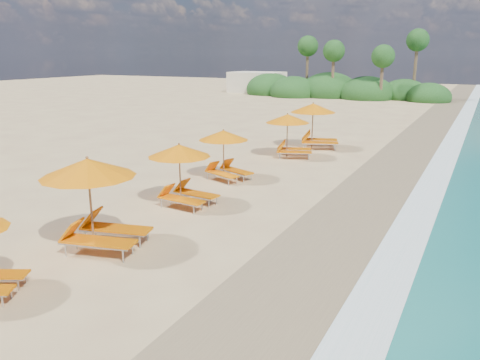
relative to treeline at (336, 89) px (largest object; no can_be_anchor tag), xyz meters
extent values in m
plane|color=tan|center=(9.94, -45.51, -1.00)|extent=(160.00, 160.00, 0.00)
cube|color=#8A7852|center=(13.94, -45.51, -0.99)|extent=(4.00, 160.00, 0.01)
cube|color=white|center=(15.44, -45.51, -0.97)|extent=(1.20, 160.00, 0.01)
cylinder|color=olive|center=(7.58, -50.06, 0.28)|extent=(0.06, 0.06, 2.55)
cone|color=orange|center=(7.58, -50.06, 1.34)|extent=(3.16, 3.16, 0.51)
sphere|color=olive|center=(7.58, -50.06, 1.62)|extent=(0.09, 0.09, 0.09)
cylinder|color=olive|center=(7.52, -45.56, 0.10)|extent=(0.05, 0.05, 2.19)
cone|color=orange|center=(7.52, -45.56, 1.01)|extent=(2.45, 2.45, 0.44)
sphere|color=olive|center=(7.52, -45.56, 1.26)|extent=(0.08, 0.08, 0.08)
cylinder|color=olive|center=(7.08, -41.53, 0.06)|extent=(0.05, 0.05, 2.11)
cone|color=orange|center=(7.08, -41.53, 0.93)|extent=(2.79, 2.79, 0.42)
sphere|color=olive|center=(7.08, -41.53, 1.17)|extent=(0.08, 0.08, 0.08)
cylinder|color=olive|center=(7.87, -36.04, 0.13)|extent=(0.06, 0.06, 2.25)
cone|color=orange|center=(7.87, -36.04, 1.06)|extent=(2.97, 2.97, 0.45)
sphere|color=olive|center=(7.87, -36.04, 1.31)|extent=(0.08, 0.08, 0.08)
cylinder|color=olive|center=(8.21, -32.98, 0.28)|extent=(0.06, 0.06, 2.54)
cone|color=orange|center=(8.21, -32.98, 1.33)|extent=(3.34, 3.34, 0.51)
sphere|color=olive|center=(8.21, -32.98, 1.61)|extent=(0.09, 0.09, 0.09)
ellipsoid|color=#163D14|center=(3.94, -0.51, -0.37)|extent=(6.40, 6.40, 4.16)
ellipsoid|color=#163D14|center=(-1.06, 0.49, -0.29)|extent=(7.20, 7.20, 4.68)
ellipsoid|color=#163D14|center=(-5.06, -1.51, -0.41)|extent=(6.00, 6.00, 3.90)
ellipsoid|color=#163D14|center=(7.94, 1.49, -0.45)|extent=(5.60, 5.60, 3.64)
ellipsoid|color=#163D14|center=(-9.06, 0.49, -0.35)|extent=(6.60, 6.60, 4.29)
ellipsoid|color=#163D14|center=(10.94, -0.51, -0.51)|extent=(5.00, 5.00, 3.25)
cylinder|color=brown|center=(5.94, -2.51, 1.50)|extent=(0.36, 0.36, 5.00)
sphere|color=#163D14|center=(5.94, -2.51, 4.00)|extent=(2.60, 2.60, 2.60)
cylinder|color=brown|center=(-0.06, -1.51, 1.80)|extent=(0.36, 0.36, 5.60)
sphere|color=#163D14|center=(-0.06, -1.51, 4.60)|extent=(2.60, 2.60, 2.60)
cylinder|color=brown|center=(-4.06, 0.49, 2.10)|extent=(0.36, 0.36, 6.20)
sphere|color=#163D14|center=(-4.06, 0.49, 5.20)|extent=(2.60, 2.60, 2.60)
cylinder|color=brown|center=(8.94, 1.49, 2.40)|extent=(0.36, 0.36, 6.80)
sphere|color=#163D14|center=(8.94, 1.49, 5.80)|extent=(2.60, 2.60, 2.60)
cube|color=beige|center=(-12.06, 2.49, 0.40)|extent=(7.00, 5.00, 2.80)
camera|label=1|loc=(17.17, -59.59, 4.39)|focal=36.12mm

